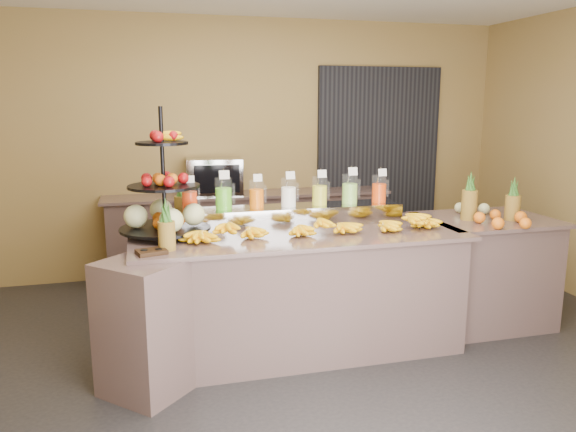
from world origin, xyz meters
name	(u,v)px	position (x,y,z in m)	size (l,w,h in m)	color
ground	(309,363)	(0.00, 0.00, 0.00)	(6.00, 6.00, 0.00)	black
room_envelope	(305,105)	(0.19, 0.79, 1.88)	(6.04, 5.02, 2.82)	olive
buffet_counter	(285,293)	(-0.12, 0.26, 0.47)	(2.75, 1.25, 0.93)	#886763
right_counter	(483,270)	(1.70, 0.40, 0.47)	(1.08, 0.88, 0.93)	#886763
back_ledge	(250,234)	(0.00, 2.25, 0.47)	(3.10, 0.55, 0.93)	#886763
pitcher_tray	(289,215)	(0.00, 0.58, 1.01)	(1.85, 0.30, 0.15)	gray
juice_pitcher_orange_a	(190,198)	(-0.78, 0.58, 1.18)	(0.12, 0.12, 0.29)	silver
juice_pitcher_green	(224,196)	(-0.52, 0.58, 1.19)	(0.13, 0.14, 0.32)	silver
juice_pitcher_orange_b	(257,196)	(-0.26, 0.58, 1.18)	(0.12, 0.12, 0.28)	silver
juice_pitcher_milk	(289,194)	(0.00, 0.58, 1.18)	(0.12, 0.13, 0.30)	silver
juice_pitcher_lemon	(320,192)	(0.26, 0.58, 1.18)	(0.12, 0.13, 0.30)	silver
juice_pitcher_lime	(350,191)	(0.52, 0.58, 1.19)	(0.13, 0.13, 0.31)	silver
juice_pitcher_orange_c	(379,190)	(0.78, 0.58, 1.18)	(0.12, 0.13, 0.29)	silver
banana_heap	(321,225)	(0.15, 0.22, 1.00)	(2.00, 0.18, 0.17)	yellow
fruit_stand	(171,203)	(-0.93, 0.46, 1.17)	(0.68, 0.68, 0.94)	black
condiment_caddy	(152,252)	(-1.09, -0.06, 0.94)	(0.18, 0.14, 0.03)	black
pineapple_left_a	(167,231)	(-0.99, 0.02, 1.06)	(0.11, 0.11, 0.35)	brown
pineapple_left_b	(182,207)	(-0.83, 0.80, 1.07)	(0.12, 0.12, 0.39)	brown
right_fruit_pile	(496,213)	(1.66, 0.22, 1.01)	(0.47, 0.45, 0.25)	brown
oven_warmer	(214,176)	(-0.38, 2.25, 1.12)	(0.58, 0.41, 0.39)	gray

